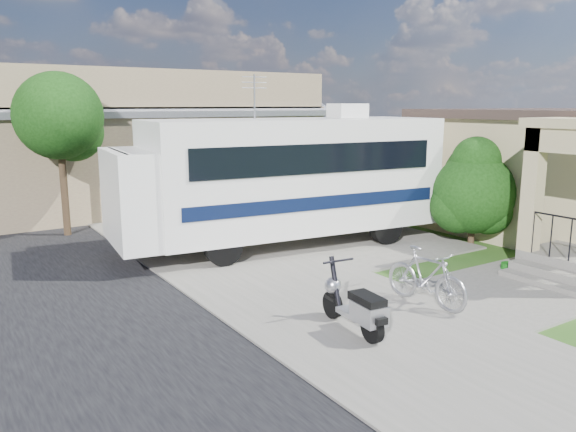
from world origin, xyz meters
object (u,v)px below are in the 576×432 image
scooter (356,307)px  bicycle (426,280)px  shrub (474,189)px  motorhome (282,176)px  garden_hose (509,268)px

scooter → bicycle: bearing=13.9°
shrub → scooter: shrub is taller
motorhome → scooter: 6.17m
motorhome → bicycle: (-0.28, -5.34, -1.34)m
shrub → bicycle: bearing=-149.1°
motorhome → bicycle: bearing=-87.0°
scooter → shrub: bearing=30.6°
shrub → scooter: 7.29m
bicycle → shrub: bearing=25.3°
scooter → bicycle: 1.90m
motorhome → scooter: (-2.16, -5.61, -1.38)m
scooter → bicycle: scooter is taller
garden_hose → scooter: bearing=-170.1°
scooter → garden_hose: size_ratio=4.86×
bicycle → motorhome: bearing=81.4°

